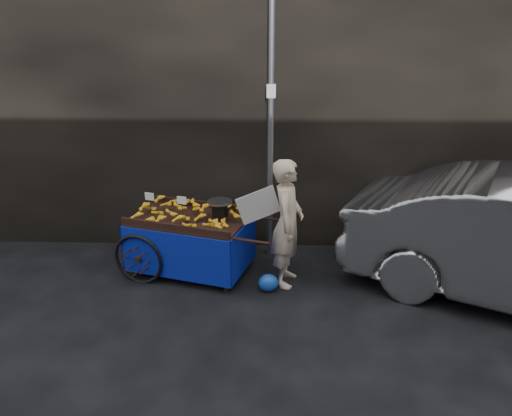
{
  "coord_description": "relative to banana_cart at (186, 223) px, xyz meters",
  "views": [
    {
      "loc": [
        0.3,
        -5.44,
        3.31
      ],
      "look_at": [
        0.12,
        0.5,
        1.03
      ],
      "focal_mm": 35.0,
      "sensor_mm": 36.0,
      "label": 1
    }
  ],
  "objects": [
    {
      "name": "vendor",
      "position": [
        1.35,
        -0.29,
        0.14
      ],
      "size": [
        0.91,
        0.68,
        1.69
      ],
      "rotation": [
        0.0,
        0.0,
        1.4
      ],
      "color": "beige",
      "rests_on": "ground"
    },
    {
      "name": "street_pole",
      "position": [
        1.13,
        0.55,
        1.3
      ],
      "size": [
        0.12,
        0.1,
        4.0
      ],
      "color": "slate",
      "rests_on": "ground"
    },
    {
      "name": "plastic_bag",
      "position": [
        1.12,
        -0.55,
        -0.59
      ],
      "size": [
        0.26,
        0.21,
        0.23
      ],
      "primitive_type": "ellipsoid",
      "color": "#1746AD",
      "rests_on": "ground"
    },
    {
      "name": "building_wall",
      "position": [
        1.22,
        1.85,
        1.79
      ],
      "size": [
        13.5,
        2.0,
        5.0
      ],
      "color": "black",
      "rests_on": "ground"
    },
    {
      "name": "banana_cart",
      "position": [
        0.0,
        0.0,
        0.0
      ],
      "size": [
        2.29,
        1.5,
        1.15
      ],
      "rotation": [
        0.0,
        0.0,
        -0.29
      ],
      "color": "black",
      "rests_on": "ground"
    },
    {
      "name": "ground",
      "position": [
        0.83,
        -0.75,
        -0.71
      ],
      "size": [
        80.0,
        80.0,
        0.0
      ],
      "primitive_type": "plane",
      "color": "black",
      "rests_on": "ground"
    }
  ]
}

